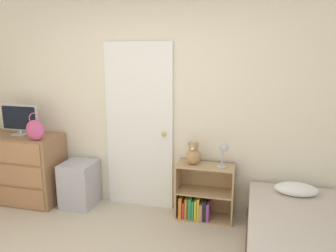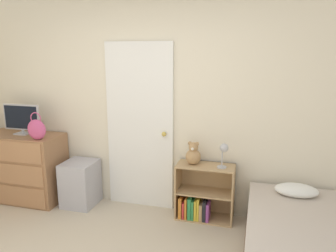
{
  "view_description": "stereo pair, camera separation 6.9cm",
  "coord_description": "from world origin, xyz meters",
  "px_view_note": "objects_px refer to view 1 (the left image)",
  "views": [
    {
      "loc": [
        1.12,
        -1.71,
        1.89
      ],
      "look_at": [
        0.24,
        1.71,
        1.09
      ],
      "focal_mm": 35.0,
      "sensor_mm": 36.0,
      "label": 1
    },
    {
      "loc": [
        1.18,
        -1.69,
        1.89
      ],
      "look_at": [
        0.24,
        1.71,
        1.09
      ],
      "focal_mm": 35.0,
      "sensor_mm": 36.0,
      "label": 2
    }
  ],
  "objects_px": {
    "tv": "(20,119)",
    "desk_lamp": "(224,150)",
    "handbag": "(35,130)",
    "bed": "(302,248)",
    "dresser": "(22,168)",
    "bookshelf": "(201,198)",
    "teddy_bear": "(193,154)",
    "storage_bin": "(80,184)"
  },
  "relations": [
    {
      "from": "bookshelf",
      "to": "bed",
      "type": "bearing_deg",
      "value": -36.46
    },
    {
      "from": "tv",
      "to": "bookshelf",
      "type": "bearing_deg",
      "value": 1.8
    },
    {
      "from": "handbag",
      "to": "bookshelf",
      "type": "xyz_separation_m",
      "value": [
        1.94,
        0.26,
        -0.75
      ]
    },
    {
      "from": "tv",
      "to": "bookshelf",
      "type": "relative_size",
      "value": 0.78
    },
    {
      "from": "bookshelf",
      "to": "teddy_bear",
      "type": "relative_size",
      "value": 2.47
    },
    {
      "from": "storage_bin",
      "to": "bed",
      "type": "relative_size",
      "value": 0.31
    },
    {
      "from": "dresser",
      "to": "handbag",
      "type": "relative_size",
      "value": 3.04
    },
    {
      "from": "dresser",
      "to": "desk_lamp",
      "type": "relative_size",
      "value": 3.61
    },
    {
      "from": "tv",
      "to": "bed",
      "type": "distance_m",
      "value": 3.47
    },
    {
      "from": "dresser",
      "to": "handbag",
      "type": "bearing_deg",
      "value": -23.75
    },
    {
      "from": "storage_bin",
      "to": "bookshelf",
      "type": "distance_m",
      "value": 1.53
    },
    {
      "from": "teddy_bear",
      "to": "handbag",
      "type": "bearing_deg",
      "value": -171.79
    },
    {
      "from": "teddy_bear",
      "to": "bookshelf",
      "type": "bearing_deg",
      "value": -0.99
    },
    {
      "from": "desk_lamp",
      "to": "handbag",
      "type": "bearing_deg",
      "value": -174.14
    },
    {
      "from": "desk_lamp",
      "to": "storage_bin",
      "type": "bearing_deg",
      "value": -179.45
    },
    {
      "from": "tv",
      "to": "teddy_bear",
      "type": "distance_m",
      "value": 2.22
    },
    {
      "from": "tv",
      "to": "storage_bin",
      "type": "bearing_deg",
      "value": 1.14
    },
    {
      "from": "storage_bin",
      "to": "desk_lamp",
      "type": "distance_m",
      "value": 1.86
    },
    {
      "from": "handbag",
      "to": "bookshelf",
      "type": "bearing_deg",
      "value": 7.74
    },
    {
      "from": "storage_bin",
      "to": "handbag",
      "type": "bearing_deg",
      "value": -153.45
    },
    {
      "from": "bookshelf",
      "to": "teddy_bear",
      "type": "distance_m",
      "value": 0.52
    },
    {
      "from": "tv",
      "to": "bookshelf",
      "type": "xyz_separation_m",
      "value": [
        2.29,
        0.07,
        -0.82
      ]
    },
    {
      "from": "handbag",
      "to": "storage_bin",
      "type": "relative_size",
      "value": 0.59
    },
    {
      "from": "handbag",
      "to": "desk_lamp",
      "type": "height_order",
      "value": "handbag"
    },
    {
      "from": "tv",
      "to": "desk_lamp",
      "type": "height_order",
      "value": "tv"
    },
    {
      "from": "tv",
      "to": "teddy_bear",
      "type": "height_order",
      "value": "tv"
    },
    {
      "from": "dresser",
      "to": "tv",
      "type": "height_order",
      "value": "tv"
    },
    {
      "from": "desk_lamp",
      "to": "bed",
      "type": "distance_m",
      "value": 1.2
    },
    {
      "from": "dresser",
      "to": "storage_bin",
      "type": "xyz_separation_m",
      "value": [
        0.78,
        0.05,
        -0.16
      ]
    },
    {
      "from": "tv",
      "to": "handbag",
      "type": "bearing_deg",
      "value": -28.15
    },
    {
      "from": "dresser",
      "to": "bookshelf",
      "type": "distance_m",
      "value": 2.31
    },
    {
      "from": "bed",
      "to": "dresser",
      "type": "bearing_deg",
      "value": 169.06
    },
    {
      "from": "teddy_bear",
      "to": "bed",
      "type": "bearing_deg",
      "value": -33.96
    },
    {
      "from": "bookshelf",
      "to": "teddy_bear",
      "type": "bearing_deg",
      "value": 179.01
    },
    {
      "from": "tv",
      "to": "storage_bin",
      "type": "height_order",
      "value": "tv"
    },
    {
      "from": "desk_lamp",
      "to": "bed",
      "type": "bearing_deg",
      "value": -42.69
    },
    {
      "from": "dresser",
      "to": "teddy_bear",
      "type": "height_order",
      "value": "teddy_bear"
    },
    {
      "from": "dresser",
      "to": "bed",
      "type": "height_order",
      "value": "dresser"
    },
    {
      "from": "desk_lamp",
      "to": "dresser",
      "type": "bearing_deg",
      "value": -178.59
    },
    {
      "from": "tv",
      "to": "storage_bin",
      "type": "xyz_separation_m",
      "value": [
        0.77,
        0.02,
        -0.79
      ]
    },
    {
      "from": "teddy_bear",
      "to": "bed",
      "type": "distance_m",
      "value": 1.43
    },
    {
      "from": "storage_bin",
      "to": "teddy_bear",
      "type": "height_order",
      "value": "teddy_bear"
    }
  ]
}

